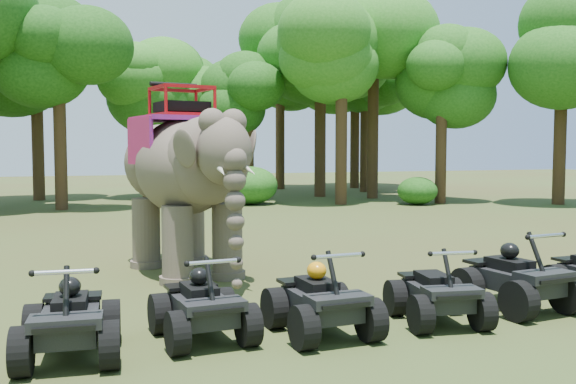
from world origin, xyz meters
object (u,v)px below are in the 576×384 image
at_px(elephant, 184,178).
at_px(atv_2, 321,291).
at_px(atv_4, 516,269).
at_px(atv_3, 437,284).
at_px(atv_0, 69,310).
at_px(atv_1, 202,296).

bearing_deg(elephant, atv_2, -89.31).
bearing_deg(atv_4, elephant, 126.61).
height_order(elephant, atv_3, elephant).
relative_size(atv_0, atv_4, 0.93).
bearing_deg(atv_1, atv_3, -9.74).
distance_m(elephant, atv_4, 7.07).
distance_m(elephant, atv_3, 6.31).
distance_m(atv_2, atv_4, 3.70).
bearing_deg(atv_3, atv_1, -176.65).
height_order(atv_0, atv_1, atv_0).
relative_size(elephant, atv_3, 2.99).
xyz_separation_m(atv_0, atv_2, (3.49, -0.06, 0.01)).
xyz_separation_m(atv_3, atv_4, (1.73, 0.31, 0.07)).
bearing_deg(elephant, atv_0, -125.40).
bearing_deg(atv_4, atv_0, 174.98).
bearing_deg(atv_0, atv_4, 6.40).
bearing_deg(elephant, atv_4, -57.28).
relative_size(atv_2, atv_3, 1.06).
distance_m(elephant, atv_1, 5.25).
bearing_deg(atv_2, elephant, 98.54).
height_order(atv_1, atv_2, atv_2).
distance_m(atv_0, atv_4, 7.18).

